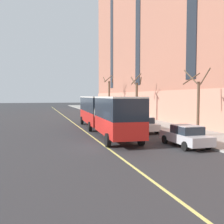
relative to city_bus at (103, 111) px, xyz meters
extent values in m
plane|color=#303033|center=(-1.82, -7.33, -2.08)|extent=(260.00, 260.00, 0.00)
cube|color=#9E9B93|center=(7.80, -4.33, -2.01)|extent=(5.62, 160.00, 0.15)
cube|color=#1E232B|center=(10.56, 17.42, 15.90)|extent=(0.10, 2.00, 24.84)
cube|color=#1E232B|center=(10.56, 33.92, 15.90)|extent=(0.10, 2.00, 24.84)
cube|color=red|center=(0.18, 3.97, -0.82)|extent=(2.97, 10.76, 1.28)
cube|color=black|center=(0.18, 3.97, 0.60)|extent=(2.98, 10.76, 1.57)
cube|color=silver|center=(0.18, 3.97, 1.45)|extent=(3.00, 10.76, 0.12)
cube|color=#19232D|center=(0.43, 9.32, 0.45)|extent=(2.29, 0.18, 1.17)
cube|color=orange|center=(0.43, 9.33, 1.21)|extent=(1.74, 0.14, 0.28)
cube|color=black|center=(0.43, 9.34, -1.36)|extent=(2.44, 0.23, 0.24)
cube|color=white|center=(-0.44, 9.38, -1.11)|extent=(0.28, 0.07, 0.18)
cube|color=white|center=(1.30, 9.30, -1.11)|extent=(0.28, 0.07, 0.18)
cylinder|color=#595651|center=(-0.08, -1.86, -0.04)|extent=(2.41, 1.11, 2.36)
cube|color=red|center=(-0.27, -5.87, -0.82)|extent=(2.81, 7.14, 1.28)
cube|color=black|center=(-0.27, -5.87, 0.60)|extent=(2.82, 7.14, 1.57)
cube|color=silver|center=(-0.27, -5.87, 1.45)|extent=(2.83, 7.14, 0.12)
cylinder|color=black|center=(-0.89, 7.75, -1.58)|extent=(0.35, 1.01, 1.00)
cylinder|color=black|center=(1.59, 7.63, -1.58)|extent=(0.35, 1.01, 1.00)
cylinder|color=black|center=(-1.21, 0.83, -1.58)|extent=(0.35, 1.01, 1.00)
cylinder|color=black|center=(1.28, 0.72, -1.58)|extent=(0.35, 1.01, 1.00)
cylinder|color=black|center=(-1.60, -7.75, -1.58)|extent=(0.35, 1.01, 1.00)
cylinder|color=black|center=(0.88, -7.86, -1.58)|extent=(0.35, 1.01, 1.00)
cube|color=silver|center=(3.85, -1.01, -1.44)|extent=(1.79, 4.79, 0.64)
cube|color=#232D38|center=(3.84, -1.24, -0.84)|extent=(1.56, 2.16, 0.56)
cube|color=silver|center=(3.84, -1.24, -0.54)|extent=(1.52, 2.07, 0.04)
cylinder|color=black|center=(3.01, 0.48, -1.76)|extent=(0.23, 0.64, 0.64)
cylinder|color=black|center=(4.72, 0.47, -1.76)|extent=(0.23, 0.64, 0.64)
cylinder|color=black|center=(2.98, -2.48, -1.76)|extent=(0.23, 0.64, 0.64)
cylinder|color=black|center=(4.69, -2.49, -1.76)|extent=(0.23, 0.64, 0.64)
cube|color=#B7B7BC|center=(3.78, 26.32, -1.44)|extent=(1.97, 4.52, 0.64)
cube|color=#232D38|center=(3.77, 26.09, -0.84)|extent=(1.68, 2.05, 0.56)
cube|color=#B7B7BC|center=(3.77, 26.09, -0.54)|extent=(1.64, 1.96, 0.04)
cylinder|color=black|center=(2.91, 27.73, -1.76)|extent=(0.24, 0.65, 0.64)
cylinder|color=black|center=(4.72, 27.68, -1.76)|extent=(0.24, 0.65, 0.64)
cylinder|color=black|center=(2.83, 24.96, -1.76)|extent=(0.24, 0.65, 0.64)
cylinder|color=black|center=(4.64, 24.91, -1.76)|extent=(0.24, 0.65, 0.64)
cube|color=#23603D|center=(3.69, 7.45, -1.44)|extent=(1.90, 4.42, 0.64)
cube|color=#232D38|center=(3.69, 7.23, -0.84)|extent=(1.64, 2.01, 0.56)
cube|color=#23603D|center=(3.69, 7.23, -0.54)|extent=(1.60, 1.92, 0.04)
cylinder|color=black|center=(2.77, 8.79, -1.76)|extent=(0.23, 0.64, 0.64)
cylinder|color=black|center=(4.55, 8.83, -1.76)|extent=(0.23, 0.64, 0.64)
cylinder|color=black|center=(2.82, 6.07, -1.76)|extent=(0.23, 0.64, 0.64)
cylinder|color=black|center=(4.60, 6.11, -1.76)|extent=(0.23, 0.64, 0.64)
cube|color=black|center=(3.71, 18.28, -1.44)|extent=(1.77, 4.35, 0.64)
cube|color=#232D38|center=(3.71, 18.06, -0.84)|extent=(1.55, 1.96, 0.56)
cube|color=black|center=(3.71, 18.06, -0.54)|extent=(1.51, 1.87, 0.04)
cylinder|color=black|center=(2.85, 19.62, -1.76)|extent=(0.22, 0.64, 0.64)
cylinder|color=black|center=(4.56, 19.62, -1.76)|extent=(0.22, 0.64, 0.64)
cylinder|color=black|center=(2.86, 16.93, -1.76)|extent=(0.22, 0.64, 0.64)
cylinder|color=black|center=(4.57, 16.94, -1.76)|extent=(0.22, 0.64, 0.64)
cube|color=#B7B7BC|center=(3.83, -9.01, -1.44)|extent=(1.77, 4.61, 0.64)
cube|color=#232D38|center=(3.83, -9.24, -0.84)|extent=(1.56, 2.08, 0.56)
cube|color=#B7B7BC|center=(3.83, -9.24, -0.54)|extent=(1.53, 1.98, 0.04)
cylinder|color=black|center=(2.97, -7.58, -1.76)|extent=(0.22, 0.64, 0.64)
cylinder|color=black|center=(4.70, -7.58, -1.76)|extent=(0.22, 0.64, 0.64)
cylinder|color=black|center=(2.96, -10.44, -1.76)|extent=(0.22, 0.64, 0.64)
cylinder|color=black|center=(4.70, -10.44, -1.76)|extent=(0.22, 0.64, 0.64)
cylinder|color=brown|center=(7.24, -5.52, 0.44)|extent=(0.24, 0.24, 4.74)
cylinder|color=brown|center=(7.90, -5.50, 3.28)|extent=(0.15, 1.40, 1.42)
cylinder|color=brown|center=(7.12, -4.59, 3.13)|extent=(1.92, 0.36, 1.14)
cylinder|color=brown|center=(6.36, -5.59, 3.23)|extent=(0.25, 1.83, 1.33)
cylinder|color=brown|center=(7.24, 9.31, 0.75)|extent=(0.34, 0.34, 5.37)
cylinder|color=brown|center=(7.77, 9.16, 3.71)|extent=(0.47, 1.20, 1.06)
cylinder|color=brown|center=(7.41, 9.99, 4.03)|extent=(1.50, 0.51, 1.68)
cylinder|color=brown|center=(6.65, 9.23, 3.76)|extent=(0.34, 1.31, 1.16)
cylinder|color=brown|center=(7.24, 24.15, 1.28)|extent=(0.36, 0.36, 6.43)
cylinder|color=brown|center=(7.93, 24.02, 4.83)|extent=(0.42, 1.50, 1.19)
cylinder|color=brown|center=(7.25, 24.96, 4.98)|extent=(1.73, 0.18, 1.48)
cylinder|color=brown|center=(6.29, 24.18, 4.80)|extent=(0.23, 1.98, 1.14)
cube|color=#E0D66B|center=(-1.70, -4.33, -2.08)|extent=(0.16, 140.00, 0.01)
camera|label=1|loc=(-6.38, -25.55, 1.54)|focal=42.00mm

